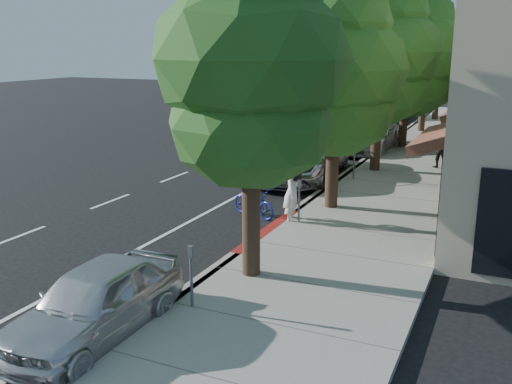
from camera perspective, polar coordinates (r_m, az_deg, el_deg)
The scene contains 18 objects.
ground at distance 15.03m, azimuth -0.37°, elevation -5.43°, with size 120.00×120.00×0.00m, color black.
sidewalk at distance 21.73m, azimuth 14.15°, elevation 0.64°, with size 4.60×56.00×0.15m, color gray.
curb at distance 22.23m, azimuth 8.32°, elevation 1.24°, with size 0.30×56.00×0.15m, color #9E998E.
curb_red_segment at distance 15.87m, azimuth 1.15°, elevation -4.05°, with size 0.32×4.00×0.15m, color maroon.
street_tree_0 at distance 11.94m, azimuth -0.52°, elevation 12.64°, with size 4.17×4.17×7.52m.
street_tree_1 at distance 17.58m, azimuth 7.95°, elevation 11.80°, with size 4.37×4.37×7.04m.
street_tree_2 at distance 23.37m, azimuth 12.35°, elevation 13.27°, with size 4.74×4.74×7.70m.
street_tree_3 at distance 29.26m, azimuth 14.96°, elevation 13.22°, with size 5.74×5.74×7.93m.
street_tree_4 at distance 35.18m, azimuth 16.68°, elevation 13.10°, with size 4.54×4.54×7.45m.
street_tree_5 at distance 41.14m, azimuth 17.89°, elevation 12.76°, with size 4.12×4.12×6.97m.
cyclist at distance 16.60m, azimuth 3.61°, elevation 0.05°, with size 0.72×0.47×1.98m, color white.
bicycle at distance 17.46m, azimuth -0.23°, elevation -1.02°, with size 0.60×1.71×0.90m, color navy.
silver_suv at distance 22.57m, azimuth 4.30°, elevation 3.72°, with size 3.01×6.53×1.81m, color #ACACB1.
dark_sedan at distance 28.54m, azimuth 9.95°, elevation 5.57°, with size 1.66×4.77×1.57m, color black.
white_pickup at distance 28.91m, azimuth 11.37°, elevation 5.62°, with size 2.20×5.40×1.57m, color silver.
dark_suv_far at distance 41.22m, azimuth 13.28°, elevation 8.21°, with size 2.01×4.99×1.70m, color black.
near_car_a at distance 10.75m, azimuth -15.82°, elevation -10.52°, with size 1.61×4.00×1.36m, color silver.
pedestrian at distance 24.89m, azimuth 17.86°, elevation 4.17°, with size 0.78×0.61×1.60m, color black.
Camera 1 is at (5.94, -12.82, 5.14)m, focal length 40.00 mm.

